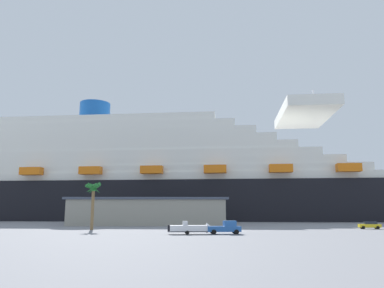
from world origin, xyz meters
name	(u,v)px	position (x,y,z in m)	size (l,w,h in m)	color
ground_plane	(225,225)	(0.00, 30.00, 0.00)	(600.00, 600.00, 0.00)	gray
cruise_ship	(159,180)	(-24.89, 77.39, 16.09)	(237.91, 48.59, 60.73)	black
terminal_building	(149,211)	(-20.95, 30.40, 3.67)	(43.41, 23.11, 7.29)	gray
pickup_truck	(225,228)	(-1.68, -10.20, 1.04)	(5.80, 2.82, 2.20)	#2659A5
small_boat_on_trailer	(193,228)	(-7.07, -10.87, 0.96)	(8.70, 2.63, 2.15)	#595960
palm_tree	(93,192)	(-28.08, 1.82, 7.54)	(3.31, 3.45, 9.69)	brown
parked_car_yellow_taxi	(370,225)	(30.00, 8.86, 0.83)	(4.58, 2.59, 1.58)	yellow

